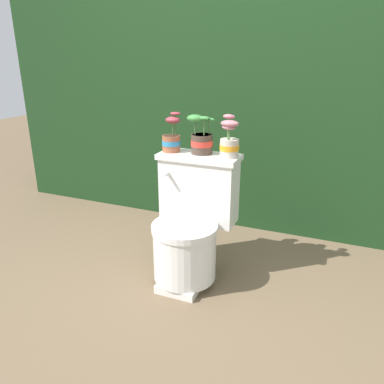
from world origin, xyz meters
TOP-DOWN VIEW (x-y plane):
  - ground_plane at (0.00, 0.00)m, footprint 12.00×12.00m
  - hedge_backdrop at (0.00, 1.19)m, footprint 4.03×0.62m
  - toilet at (-0.10, 0.11)m, footprint 0.46×0.49m
  - potted_plant_left at (-0.27, 0.23)m, footprint 0.11×0.11m
  - potted_plant_midleft at (-0.09, 0.25)m, footprint 0.15×0.12m
  - potted_plant_middle at (0.08, 0.23)m, footprint 0.11×0.11m

SIDE VIEW (x-z plane):
  - ground_plane at x=0.00m, z-range 0.00..0.00m
  - toilet at x=-0.10m, z-range -0.03..0.68m
  - potted_plant_left at x=-0.27m, z-range 0.67..0.89m
  - potted_plant_midleft at x=-0.09m, z-range 0.68..0.90m
  - potted_plant_middle at x=0.08m, z-range 0.68..0.91m
  - hedge_backdrop at x=0.00m, z-range 0.00..1.71m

